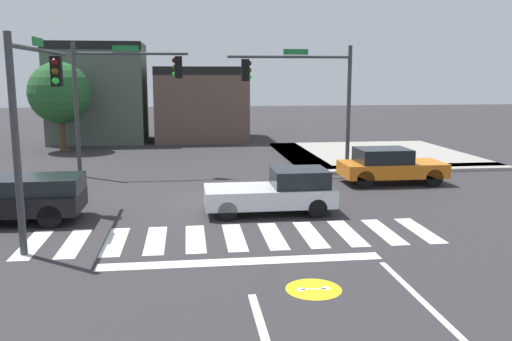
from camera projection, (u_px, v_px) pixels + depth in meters
The scene contains 12 objects.
ground_plane at pixel (223, 200), 19.28m from camera, with size 120.00×120.00×0.00m, color #302D30.
crosswalk_near at pixel (234, 237), 14.89m from camera, with size 11.19×2.58×0.01m.
bike_detector_marking at pixel (314, 289), 11.26m from camera, with size 1.17×1.17×0.01m.
curb_corner_northeast at pixel (367, 156), 29.53m from camera, with size 10.00×10.60×0.15m.
storefront_row at pixel (150, 98), 36.71m from camera, with size 12.84×6.34×6.48m.
traffic_signal_northwest at pixel (120, 85), 23.38m from camera, with size 4.91×0.32×5.81m.
traffic_signal_southwest at pixel (37, 95), 14.92m from camera, with size 0.32×5.98×5.43m.
traffic_signal_northeast at pixel (304, 86), 24.04m from camera, with size 5.56×0.32×5.70m.
car_silver at pixel (277, 192), 17.46m from camera, with size 4.13×1.81×1.42m.
car_black at pixel (11, 198), 16.33m from camera, with size 4.74×1.95×1.38m.
car_orange at pixel (389, 165), 22.17m from camera, with size 4.17×1.92×1.46m.
roadside_tree at pixel (59, 93), 31.31m from camera, with size 3.56×3.56×5.18m.
Camera 1 is at (-1.23, -18.81, 4.38)m, focal length 38.04 mm.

